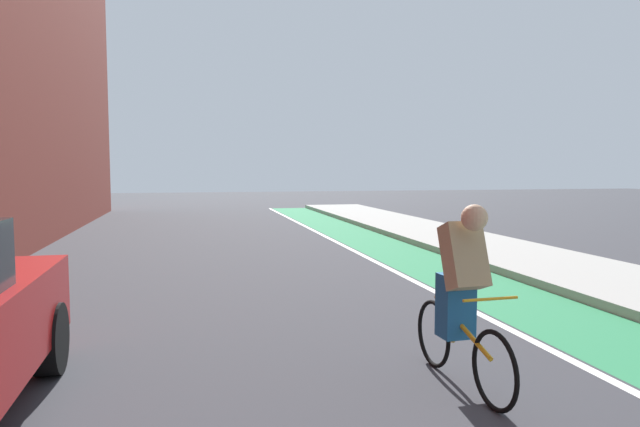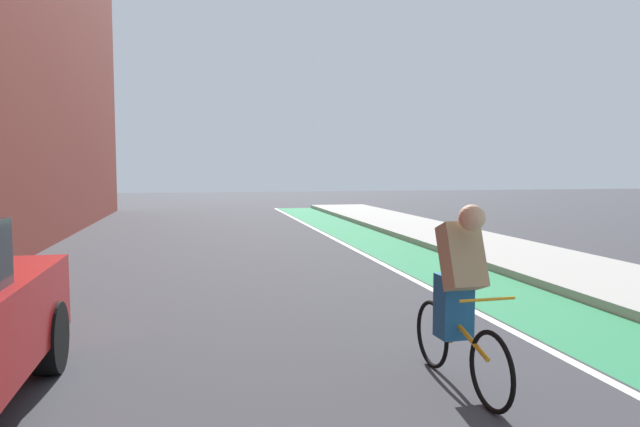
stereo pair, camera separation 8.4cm
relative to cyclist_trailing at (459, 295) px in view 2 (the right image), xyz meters
name	(u,v)px [view 2 (the right image)]	position (x,y,z in m)	size (l,w,h in m)	color
ground_plane	(280,313)	(-1.15, 2.88, -0.81)	(77.21, 77.21, 0.00)	#38383D
bike_lane_paint	(456,275)	(2.28, 4.88, -0.81)	(1.60, 35.09, 0.00)	#2D8451
lane_divider_stripe	(408,277)	(1.38, 4.88, -0.80)	(0.12, 35.09, 0.00)	white
sidewalk_right	(561,267)	(4.38, 4.88, -0.74)	(2.59, 35.09, 0.14)	#A8A59E
cyclist_trailing	(459,295)	(0.00, 0.00, 0.00)	(0.48, 1.69, 1.60)	black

